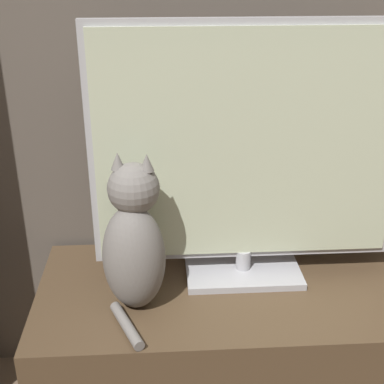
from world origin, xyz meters
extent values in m
cube|color=brown|center=(0.00, 0.91, 0.24)|extent=(1.27, 0.54, 0.48)
cube|color=#B7B7BC|center=(-0.03, 0.98, 0.49)|extent=(0.34, 0.20, 0.02)
cylinder|color=#B7B7BC|center=(-0.03, 0.98, 0.53)|extent=(0.04, 0.04, 0.06)
cube|color=#B7B7BC|center=(-0.03, 0.99, 0.88)|extent=(0.87, 0.02, 0.68)
cube|color=beige|center=(-0.03, 0.97, 0.88)|extent=(0.83, 0.01, 0.64)
ellipsoid|color=gray|center=(-0.35, 0.84, 0.63)|extent=(0.19, 0.18, 0.30)
ellipsoid|color=silver|center=(-0.34, 0.89, 0.62)|extent=(0.10, 0.07, 0.17)
sphere|color=gray|center=(-0.34, 0.87, 0.82)|extent=(0.16, 0.16, 0.14)
cone|color=gray|center=(-0.38, 0.88, 0.89)|extent=(0.04, 0.04, 0.04)
cone|color=gray|center=(-0.30, 0.86, 0.89)|extent=(0.04, 0.04, 0.04)
cylinder|color=gray|center=(-0.37, 0.73, 0.49)|extent=(0.10, 0.18, 0.03)
camera|label=1|loc=(-0.27, -0.38, 1.38)|focal=50.00mm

